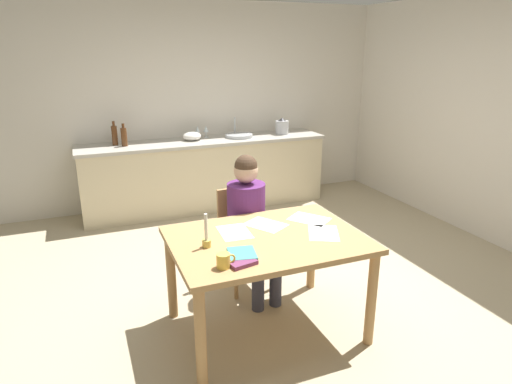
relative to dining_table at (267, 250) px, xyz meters
name	(u,v)px	position (x,y,z in m)	size (l,w,h in m)	color
ground_plane	(276,286)	(0.34, 0.57, -0.67)	(5.20, 5.20, 0.04)	tan
wall_back	(196,105)	(0.34, 3.17, 0.65)	(5.20, 0.12, 2.60)	silver
wall_right	(511,122)	(2.94, 0.57, 0.65)	(0.12, 5.20, 2.60)	silver
kitchen_counter	(206,174)	(0.34, 2.81, -0.20)	(3.15, 0.64, 0.90)	beige
dining_table	(267,250)	(0.00, 0.00, 0.00)	(1.34, 0.98, 0.75)	tan
chair_at_table	(243,233)	(0.09, 0.73, -0.17)	(0.43, 0.43, 0.86)	tan
person_seated	(250,217)	(0.10, 0.58, 0.03)	(0.35, 0.61, 1.19)	#592666
coffee_mug	(224,261)	(-0.42, -0.32, 0.14)	(0.12, 0.08, 0.09)	#F2CC4C
candlestick	(206,238)	(-0.44, 0.00, 0.16)	(0.06, 0.06, 0.24)	gold
book_magazine	(242,254)	(-0.27, -0.22, 0.11)	(0.17, 0.20, 0.03)	teal
book_cookery	(239,261)	(-0.31, -0.29, 0.11)	(0.17, 0.17, 0.03)	#71325A
paper_letter	(323,233)	(0.41, -0.08, 0.10)	(0.21, 0.30, 0.00)	white
paper_bill	(266,225)	(0.08, 0.22, 0.10)	(0.21, 0.30, 0.00)	white
paper_envelope	(309,219)	(0.44, 0.20, 0.10)	(0.21, 0.30, 0.00)	white
paper_receipt	(235,232)	(-0.18, 0.17, 0.10)	(0.21, 0.30, 0.00)	white
sink_unit	(239,135)	(0.81, 2.82, 0.27)	(0.36, 0.36, 0.24)	#B2B7BC
bottle_oil	(115,135)	(-0.75, 2.90, 0.37)	(0.07, 0.07, 0.29)	#593319
bottle_vinegar	(124,137)	(-0.65, 2.80, 0.36)	(0.07, 0.07, 0.27)	#593319
mixing_bowl	(192,136)	(0.19, 2.85, 0.30)	(0.23, 0.23, 0.11)	white
stovetop_kettle	(282,127)	(1.43, 2.81, 0.35)	(0.18, 0.18, 0.22)	#B7BABF
wine_glass_near_sink	(206,129)	(0.41, 2.96, 0.36)	(0.07, 0.07, 0.15)	silver
wine_glass_by_kettle	(197,130)	(0.29, 2.96, 0.36)	(0.07, 0.07, 0.15)	silver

